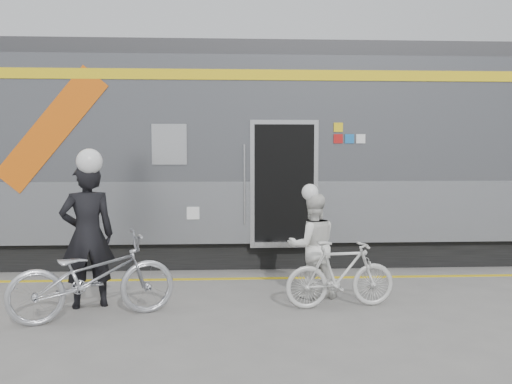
{
  "coord_description": "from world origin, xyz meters",
  "views": [
    {
      "loc": [
        -0.62,
        -6.77,
        2.14
      ],
      "look_at": [
        -0.18,
        1.6,
        1.5
      ],
      "focal_mm": 38.0,
      "sensor_mm": 36.0,
      "label": 1
    }
  ],
  "objects": [
    {
      "name": "helmet_man",
      "position": [
        -2.54,
        0.65,
        2.15
      ],
      "size": [
        0.34,
        0.34,
        0.34
      ],
      "primitive_type": "sphere",
      "color": "white",
      "rests_on": "man"
    },
    {
      "name": "bicycle_right",
      "position": [
        0.91,
        0.42,
        0.46
      ],
      "size": [
        1.58,
        0.62,
        0.92
      ],
      "primitive_type": "imported",
      "rotation": [
        0.0,
        0.0,
        1.69
      ],
      "color": "beige",
      "rests_on": "ground"
    },
    {
      "name": "bicycle_left",
      "position": [
        -2.34,
        0.1,
        0.54
      ],
      "size": [
        2.19,
        1.4,
        1.09
      ],
      "primitive_type": "imported",
      "rotation": [
        0.0,
        0.0,
        1.93
      ],
      "color": "#B7B9C0",
      "rests_on": "ground"
    },
    {
      "name": "helmet_woman",
      "position": [
        0.61,
        0.97,
        1.64
      ],
      "size": [
        0.24,
        0.24,
        0.24
      ],
      "primitive_type": "sphere",
      "color": "white",
      "rests_on": "woman"
    },
    {
      "name": "train",
      "position": [
        -1.82,
        4.19,
        2.05
      ],
      "size": [
        24.0,
        3.17,
        4.1
      ],
      "color": "black",
      "rests_on": "ground"
    },
    {
      "name": "safety_strip",
      "position": [
        0.0,
        2.15,
        0.0
      ],
      "size": [
        24.0,
        0.12,
        0.01
      ],
      "primitive_type": "cube",
      "color": "yellow",
      "rests_on": "ground"
    },
    {
      "name": "man",
      "position": [
        -2.54,
        0.65,
        0.99
      ],
      "size": [
        0.84,
        0.7,
        1.98
      ],
      "primitive_type": "imported",
      "rotation": [
        0.0,
        0.0,
        3.5
      ],
      "color": "black",
      "rests_on": "ground"
    },
    {
      "name": "woman",
      "position": [
        0.61,
        0.97,
        0.76
      ],
      "size": [
        0.8,
        0.66,
        1.52
      ],
      "primitive_type": "imported",
      "rotation": [
        0.0,
        0.0,
        3.26
      ],
      "color": "white",
      "rests_on": "ground"
    },
    {
      "name": "ground",
      "position": [
        0.0,
        0.0,
        0.0
      ],
      "size": [
        90.0,
        90.0,
        0.0
      ],
      "primitive_type": "plane",
      "color": "slate",
      "rests_on": "ground"
    }
  ]
}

